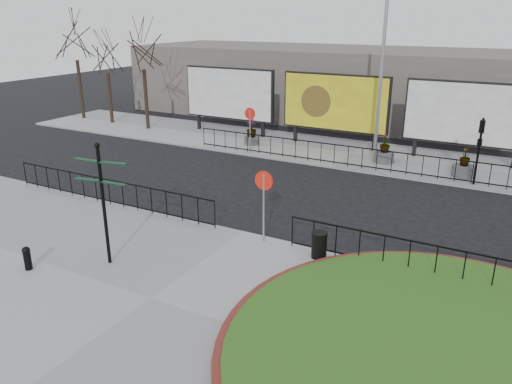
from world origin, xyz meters
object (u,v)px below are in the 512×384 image
Objects in this scene: lamp_post at (382,68)px; bollard at (27,257)px; billboard_mid at (335,103)px; fingerpost_sign at (102,192)px; planter_c at (464,167)px; planter_b at (384,153)px; litter_bin at (319,245)px; planter_a at (252,134)px.

bollard is (-5.78, -16.48, -4.30)m from lamp_post.
billboard_mid is 1.63× the size of fingerpost_sign.
billboard_mid is at bearing 160.74° from planter_c.
bollard is 17.63m from planter_b.
lamp_post is at bearing 71.32° from fingerpost_sign.
planter_c is at bearing -8.97° from planter_b.
lamp_post reaches higher than planter_b.
lamp_post is 10.87× the size of litter_bin.
litter_bin is at bearing -71.41° from billboard_mid.
planter_b is at bearing -0.00° from planter_a.
planter_c is (2.85, 10.98, 0.03)m from litter_bin.
bollard is at bearing -144.72° from fingerpost_sign.
planter_a is (-4.30, -1.97, -1.90)m from billboard_mid.
billboard_mid reaches higher than fingerpost_sign.
planter_a is at bearing -180.00° from lamp_post.
lamp_post is 6.35× the size of planter_b.
bollard is 18.85m from planter_c.
planter_c is at bearing -3.02° from planter_a.
billboard_mid reaches higher than planter_b.
fingerpost_sign is at bearing -104.78° from lamp_post.
planter_a reaches higher than litter_bin.
bollard is 0.51× the size of planter_b.
fingerpost_sign is at bearing -120.17° from planter_c.
fingerpost_sign reaches higher than planter_c.
fingerpost_sign reaches higher than litter_bin.
billboard_mid reaches higher than planter_a.
fingerpost_sign is (-3.96, -15.00, -2.42)m from lamp_post.
planter_a is 11.73m from planter_c.
lamp_post is 6.52× the size of planter_c.
bollard is 0.51× the size of planter_a.
planter_c is (8.36, 14.38, -1.83)m from fingerpost_sign.
bollard is (-1.82, -1.48, -1.89)m from fingerpost_sign.
billboard_mid is 8.11m from planter_c.
lamp_post is 15.70m from fingerpost_sign.
planter_b is at bearing 69.58° from fingerpost_sign.
litter_bin is 0.58× the size of planter_b.
lamp_post reaches higher than bollard.
planter_b is 1.03× the size of planter_c.
fingerpost_sign is at bearing -93.20° from billboard_mid.
bollard is at bearing -110.83° from planter_b.
planter_c is (7.41, -2.59, -2.02)m from billboard_mid.
fingerpost_sign reaches higher than planter_a.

